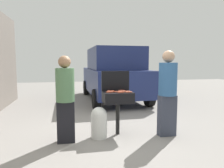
{
  "coord_description": "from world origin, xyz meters",
  "views": [
    {
      "loc": [
        -0.88,
        -4.15,
        1.5
      ],
      "look_at": [
        0.09,
        0.52,
        1.0
      ],
      "focal_mm": 33.95,
      "sensor_mm": 36.0,
      "label": 1
    }
  ],
  "objects_px": {
    "hot_dog_2": "(117,92)",
    "bbq_grill": "(118,99)",
    "hot_dog_4": "(110,92)",
    "hot_dog_10": "(124,91)",
    "person_right": "(168,90)",
    "hot_dog_5": "(127,92)",
    "hot_dog_1": "(111,91)",
    "hot_dog_8": "(121,92)",
    "hot_dog_9": "(129,92)",
    "hot_dog_3": "(111,91)",
    "parked_minivan": "(113,74)",
    "propane_tank": "(99,122)",
    "hot_dog_7": "(110,91)",
    "person_left": "(65,96)",
    "hot_dog_6": "(118,92)",
    "hot_dog_0": "(121,91)"
  },
  "relations": [
    {
      "from": "hot_dog_2",
      "to": "bbq_grill",
      "type": "bearing_deg",
      "value": 44.69
    },
    {
      "from": "hot_dog_4",
      "to": "hot_dog_10",
      "type": "relative_size",
      "value": 1.0
    },
    {
      "from": "hot_dog_4",
      "to": "person_right",
      "type": "height_order",
      "value": "person_right"
    },
    {
      "from": "hot_dog_5",
      "to": "person_right",
      "type": "relative_size",
      "value": 0.08
    },
    {
      "from": "hot_dog_1",
      "to": "hot_dog_8",
      "type": "bearing_deg",
      "value": -57.6
    },
    {
      "from": "hot_dog_5",
      "to": "hot_dog_9",
      "type": "relative_size",
      "value": 1.0
    },
    {
      "from": "hot_dog_3",
      "to": "hot_dog_4",
      "type": "distance_m",
      "value": 0.1
    },
    {
      "from": "bbq_grill",
      "to": "parked_minivan",
      "type": "xyz_separation_m",
      "value": [
        0.75,
        3.94,
        0.28
      ]
    },
    {
      "from": "hot_dog_8",
      "to": "propane_tank",
      "type": "relative_size",
      "value": 0.21
    },
    {
      "from": "bbq_grill",
      "to": "propane_tank",
      "type": "bearing_deg",
      "value": -162.82
    },
    {
      "from": "hot_dog_4",
      "to": "hot_dog_7",
      "type": "xyz_separation_m",
      "value": [
        0.03,
        0.12,
        0.0
      ]
    },
    {
      "from": "hot_dog_5",
      "to": "person_left",
      "type": "relative_size",
      "value": 0.08
    },
    {
      "from": "hot_dog_1",
      "to": "person_left",
      "type": "bearing_deg",
      "value": -160.31
    },
    {
      "from": "hot_dog_3",
      "to": "hot_dog_4",
      "type": "relative_size",
      "value": 1.0
    },
    {
      "from": "hot_dog_5",
      "to": "hot_dog_3",
      "type": "bearing_deg",
      "value": 166.2
    },
    {
      "from": "bbq_grill",
      "to": "hot_dog_10",
      "type": "xyz_separation_m",
      "value": [
        0.12,
        -0.03,
        0.15
      ]
    },
    {
      "from": "person_right",
      "to": "hot_dog_4",
      "type": "bearing_deg",
      "value": -25.49
    },
    {
      "from": "hot_dog_3",
      "to": "hot_dog_8",
      "type": "xyz_separation_m",
      "value": [
        0.18,
        -0.17,
        0.0
      ]
    },
    {
      "from": "hot_dog_2",
      "to": "parked_minivan",
      "type": "xyz_separation_m",
      "value": [
        0.78,
        3.97,
        0.13
      ]
    },
    {
      "from": "hot_dog_3",
      "to": "hot_dog_7",
      "type": "height_order",
      "value": "same"
    },
    {
      "from": "bbq_grill",
      "to": "hot_dog_10",
      "type": "bearing_deg",
      "value": -14.14
    },
    {
      "from": "hot_dog_7",
      "to": "propane_tank",
      "type": "relative_size",
      "value": 0.21
    },
    {
      "from": "parked_minivan",
      "to": "hot_dog_4",
      "type": "bearing_deg",
      "value": 75.79
    },
    {
      "from": "hot_dog_2",
      "to": "hot_dog_6",
      "type": "xyz_separation_m",
      "value": [
        0.03,
        -0.03,
        0.0
      ]
    },
    {
      "from": "hot_dog_3",
      "to": "hot_dog_9",
      "type": "height_order",
      "value": "same"
    },
    {
      "from": "hot_dog_8",
      "to": "bbq_grill",
      "type": "bearing_deg",
      "value": 101.58
    },
    {
      "from": "hot_dog_5",
      "to": "person_right",
      "type": "xyz_separation_m",
      "value": [
        0.78,
        -0.21,
        0.04
      ]
    },
    {
      "from": "hot_dog_5",
      "to": "hot_dog_8",
      "type": "height_order",
      "value": "same"
    },
    {
      "from": "hot_dog_6",
      "to": "hot_dog_7",
      "type": "xyz_separation_m",
      "value": [
        -0.15,
        0.11,
        0.0
      ]
    },
    {
      "from": "hot_dog_9",
      "to": "person_right",
      "type": "relative_size",
      "value": 0.08
    },
    {
      "from": "hot_dog_4",
      "to": "hot_dog_5",
      "type": "bearing_deg",
      "value": 1.34
    },
    {
      "from": "hot_dog_10",
      "to": "person_right",
      "type": "distance_m",
      "value": 0.88
    },
    {
      "from": "hot_dog_1",
      "to": "hot_dog_2",
      "type": "bearing_deg",
      "value": -52.31
    },
    {
      "from": "hot_dog_1",
      "to": "hot_dog_3",
      "type": "height_order",
      "value": "same"
    },
    {
      "from": "hot_dog_0",
      "to": "hot_dog_7",
      "type": "distance_m",
      "value": 0.26
    },
    {
      "from": "hot_dog_5",
      "to": "hot_dog_10",
      "type": "distance_m",
      "value": 0.07
    },
    {
      "from": "bbq_grill",
      "to": "hot_dog_9",
      "type": "height_order",
      "value": "hot_dog_9"
    },
    {
      "from": "hot_dog_10",
      "to": "parked_minivan",
      "type": "height_order",
      "value": "parked_minivan"
    },
    {
      "from": "hot_dog_3",
      "to": "hot_dog_5",
      "type": "distance_m",
      "value": 0.34
    },
    {
      "from": "hot_dog_2",
      "to": "hot_dog_7",
      "type": "relative_size",
      "value": 1.0
    },
    {
      "from": "hot_dog_9",
      "to": "person_right",
      "type": "bearing_deg",
      "value": -9.33
    },
    {
      "from": "hot_dog_4",
      "to": "hot_dog_8",
      "type": "xyz_separation_m",
      "value": [
        0.21,
        -0.08,
        0.0
      ]
    },
    {
      "from": "hot_dog_9",
      "to": "hot_dog_6",
      "type": "bearing_deg",
      "value": 156.17
    },
    {
      "from": "hot_dog_5",
      "to": "parked_minivan",
      "type": "distance_m",
      "value": 4.05
    },
    {
      "from": "hot_dog_4",
      "to": "person_left",
      "type": "xyz_separation_m",
      "value": [
        -0.86,
        -0.16,
        -0.02
      ]
    },
    {
      "from": "bbq_grill",
      "to": "hot_dog_2",
      "type": "bearing_deg",
      "value": -135.31
    },
    {
      "from": "hot_dog_1",
      "to": "hot_dog_8",
      "type": "distance_m",
      "value": 0.29
    },
    {
      "from": "hot_dog_2",
      "to": "person_right",
      "type": "xyz_separation_m",
      "value": [
        0.99,
        -0.24,
        0.04
      ]
    },
    {
      "from": "hot_dog_5",
      "to": "hot_dog_4",
      "type": "bearing_deg",
      "value": -178.66
    },
    {
      "from": "bbq_grill",
      "to": "hot_dog_7",
      "type": "distance_m",
      "value": 0.22
    }
  ]
}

